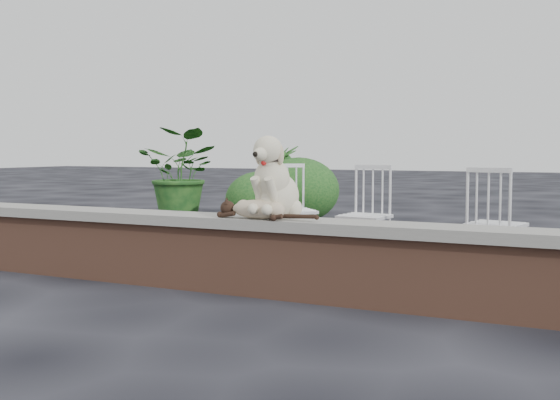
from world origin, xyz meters
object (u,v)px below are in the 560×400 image
at_px(chair_a, 293,209).
at_px(chair_b, 365,215).
at_px(potted_plant_a, 182,173).
at_px(dog, 277,176).
at_px(cat, 259,208).
at_px(chair_c, 496,223).
at_px(potted_plant_b, 283,182).

bearing_deg(chair_a, chair_b, -56.54).
bearing_deg(potted_plant_a, dog, -49.57).
bearing_deg(chair_a, cat, -115.26).
distance_m(dog, chair_b, 1.64).
distance_m(chair_b, chair_c, 1.24).
height_order(potted_plant_a, potted_plant_b, potted_plant_a).
xyz_separation_m(cat, potted_plant_a, (-3.74, 4.63, 0.05)).
bearing_deg(dog, chair_a, 116.88).
bearing_deg(potted_plant_b, chair_b, -54.86).
bearing_deg(dog, cat, -111.80).
height_order(dog, chair_b, dog).
relative_size(chair_a, chair_b, 1.00).
height_order(cat, potted_plant_a, potted_plant_a).
height_order(chair_b, potted_plant_b, potted_plant_b).
height_order(chair_c, potted_plant_b, potted_plant_b).
distance_m(chair_a, potted_plant_b, 3.80).
height_order(chair_a, chair_b, same).
height_order(chair_b, chair_c, same).
relative_size(dog, chair_b, 0.66).
distance_m(chair_b, potted_plant_a, 4.94).
bearing_deg(chair_a, dog, -111.65).
distance_m(chair_c, potted_plant_a, 6.07).
height_order(chair_c, potted_plant_a, potted_plant_a).
bearing_deg(chair_a, chair_c, -53.31).
xyz_separation_m(chair_c, potted_plant_a, (-5.21, 3.09, 0.24)).
relative_size(potted_plant_a, potted_plant_b, 1.24).
bearing_deg(cat, potted_plant_b, 119.51).
relative_size(cat, potted_plant_a, 0.66).
relative_size(chair_b, potted_plant_b, 0.82).
height_order(dog, chair_a, dog).
xyz_separation_m(potted_plant_a, potted_plant_b, (1.44, 0.71, -0.14)).
relative_size(chair_b, chair_c, 1.00).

